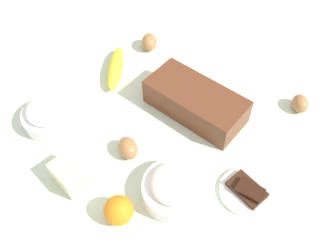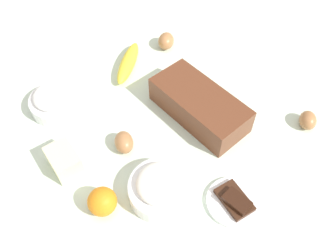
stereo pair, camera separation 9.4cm
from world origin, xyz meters
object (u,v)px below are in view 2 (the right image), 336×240
banana (128,63)px  chocolate_plate (234,201)px  sugar_bowl (56,100)px  butter_block (64,161)px  egg_loose (124,142)px  loaf_pan (199,105)px  orange_fruit (102,202)px  flour_bowl (161,187)px  egg_near_butter (166,41)px  egg_beside_bowl (308,120)px

banana → chocolate_plate: banana is taller
chocolate_plate → sugar_bowl: bearing=-168.7°
chocolate_plate → butter_block: bearing=-150.0°
egg_loose → chocolate_plate: bearing=13.0°
banana → butter_block: butter_block is taller
loaf_pan → butter_block: 0.39m
egg_loose → orange_fruit: bearing=-58.0°
loaf_pan → butter_block: size_ratio=3.22×
flour_bowl → butter_block: 0.25m
flour_bowl → sugar_bowl: (-0.41, -0.01, -0.00)m
butter_block → egg_loose: (0.06, 0.14, -0.01)m
loaf_pan → banana: size_ratio=1.53×
banana → butter_block: 0.39m
banana → orange_fruit: size_ratio=2.79×
egg_near_butter → egg_loose: 0.42m
egg_beside_bowl → egg_loose: (-0.31, -0.40, 0.00)m
chocolate_plate → banana: bearing=164.5°
orange_fruit → butter_block: size_ratio=0.76×
butter_block → egg_near_butter: 0.53m
sugar_bowl → banana: 0.26m
banana → egg_beside_bowl: egg_beside_bowl is taller
butter_block → egg_loose: 0.16m
loaf_pan → sugar_bowl: size_ratio=1.96×
loaf_pan → egg_near_butter: size_ratio=4.41×
loaf_pan → flour_bowl: 0.27m
banana → egg_beside_bowl: 0.56m
loaf_pan → banana: (-0.29, -0.01, -0.02)m
loaf_pan → egg_beside_bowl: size_ratio=4.99×
butter_block → orange_fruit: bearing=-2.3°
banana → chocolate_plate: bearing=-15.5°
butter_block → chocolate_plate: bearing=30.0°
loaf_pan → egg_loose: bearing=-102.1°
loaf_pan → chocolate_plate: size_ratio=2.23×
egg_loose → chocolate_plate: 0.31m
egg_beside_bowl → sugar_bowl: bearing=-141.7°
orange_fruit → egg_near_butter: size_ratio=1.04×
sugar_bowl → butter_block: 0.21m
butter_block → flour_bowl: bearing=26.2°
flour_bowl → egg_near_butter: size_ratio=2.37×
chocolate_plate → egg_near_butter: bearing=149.5°
orange_fruit → chocolate_plate: size_ratio=0.52×
egg_beside_bowl → chocolate_plate: egg_beside_bowl is taller
loaf_pan → egg_beside_bowl: bearing=40.7°
banana → orange_fruit: orange_fruit is taller
egg_loose → chocolate_plate: size_ratio=0.50×
flour_bowl → egg_loose: bearing=169.6°
loaf_pan → egg_loose: size_ratio=4.44×
sugar_bowl → loaf_pan: bearing=40.1°
flour_bowl → chocolate_plate: (0.14, 0.10, -0.02)m
butter_block → egg_near_butter: bearing=105.3°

